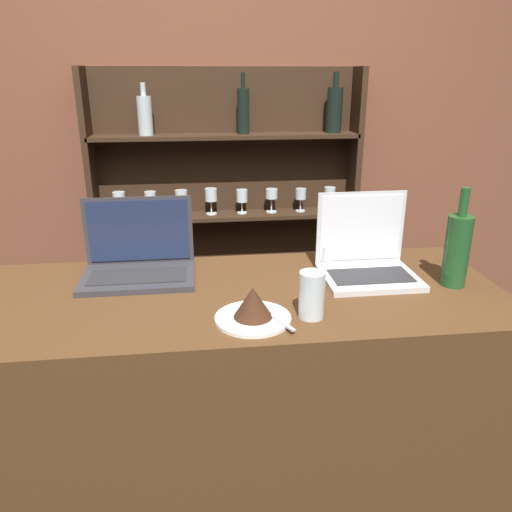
% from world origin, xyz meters
% --- Properties ---
extents(bar_counter, '(1.65, 0.63, 1.02)m').
position_xyz_m(bar_counter, '(0.00, 0.32, 0.51)').
color(bar_counter, '#4C3019').
rests_on(bar_counter, ground_plane).
extents(back_wall, '(7.00, 0.06, 2.70)m').
position_xyz_m(back_wall, '(0.00, 1.67, 1.35)').
color(back_wall, brown).
rests_on(back_wall, ground_plane).
extents(back_shelf, '(1.39, 0.18, 1.66)m').
position_xyz_m(back_shelf, '(0.09, 1.59, 0.88)').
color(back_shelf, '#332114').
rests_on(back_shelf, ground_plane).
extents(laptop_near, '(0.35, 0.23, 0.24)m').
position_xyz_m(laptop_near, '(-0.27, 0.48, 1.07)').
color(laptop_near, '#333338').
rests_on(laptop_near, bar_counter).
extents(laptop_far, '(0.29, 0.23, 0.26)m').
position_xyz_m(laptop_far, '(0.45, 0.40, 1.08)').
color(laptop_far, silver).
rests_on(laptop_far, bar_counter).
extents(cake_plate, '(0.20, 0.20, 0.09)m').
position_xyz_m(cake_plate, '(0.06, 0.13, 1.06)').
color(cake_plate, white).
rests_on(cake_plate, bar_counter).
extents(water_glass, '(0.07, 0.07, 0.19)m').
position_xyz_m(water_glass, '(0.21, 0.14, 1.08)').
color(water_glass, silver).
rests_on(water_glass, bar_counter).
extents(wine_bottle_green, '(0.07, 0.07, 0.30)m').
position_xyz_m(wine_bottle_green, '(0.69, 0.29, 1.13)').
color(wine_bottle_green, '#1E4C23').
rests_on(wine_bottle_green, bar_counter).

